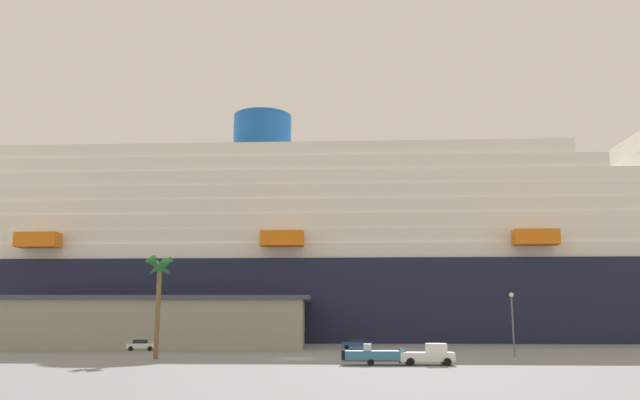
# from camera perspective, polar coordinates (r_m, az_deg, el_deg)

# --- Properties ---
(ground_plane) EXTENTS (600.00, 600.00, 0.00)m
(ground_plane) POSITION_cam_1_polar(r_m,az_deg,el_deg) (107.07, -0.63, -13.08)
(ground_plane) COLOR gray
(cruise_ship) EXTENTS (238.92, 40.87, 58.26)m
(cruise_ship) POSITION_cam_1_polar(r_m,az_deg,el_deg) (135.21, 7.14, -5.77)
(cruise_ship) COLOR #191E38
(cruise_ship) RESTS_ON ground_plane
(terminal_building) EXTENTS (56.59, 26.37, 7.99)m
(terminal_building) POSITION_cam_1_polar(r_m,az_deg,el_deg) (108.50, -15.90, -10.53)
(terminal_building) COLOR gray
(terminal_building) RESTS_ON ground_plane
(pickup_truck) EXTENTS (5.67, 2.44, 2.20)m
(pickup_truck) POSITION_cam_1_polar(r_m,az_deg,el_deg) (68.22, 9.82, -13.62)
(pickup_truck) COLOR white
(pickup_truck) RESTS_ON ground_plane
(small_boat_on_trailer) EXTENTS (8.15, 2.18, 2.15)m
(small_boat_on_trailer) POSITION_cam_1_polar(r_m,az_deg,el_deg) (67.66, 5.41, -13.82)
(small_boat_on_trailer) COLOR #595960
(small_boat_on_trailer) RESTS_ON ground_plane
(palm_tree) EXTENTS (3.55, 3.29, 12.13)m
(palm_tree) POSITION_cam_1_polar(r_m,az_deg,el_deg) (78.63, -14.34, -6.84)
(palm_tree) COLOR brown
(palm_tree) RESTS_ON ground_plane
(street_lamp) EXTENTS (0.56, 0.56, 7.87)m
(street_lamp) POSITION_cam_1_polar(r_m,az_deg,el_deg) (83.32, 16.99, -9.89)
(street_lamp) COLOR slate
(street_lamp) RESTS_ON ground_plane
(parked_car_white_van) EXTENTS (4.28, 2.29, 1.58)m
(parked_car_white_van) POSITION_cam_1_polar(r_m,az_deg,el_deg) (97.99, -15.78, -12.47)
(parked_car_white_van) COLOR white
(parked_car_white_van) RESTS_ON ground_plane
(parked_car_blue_suv) EXTENTS (4.72, 2.08, 1.58)m
(parked_car_blue_suv) POSITION_cam_1_polar(r_m,az_deg,el_deg) (98.42, 3.38, -12.82)
(parked_car_blue_suv) COLOR #264C99
(parked_car_blue_suv) RESTS_ON ground_plane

